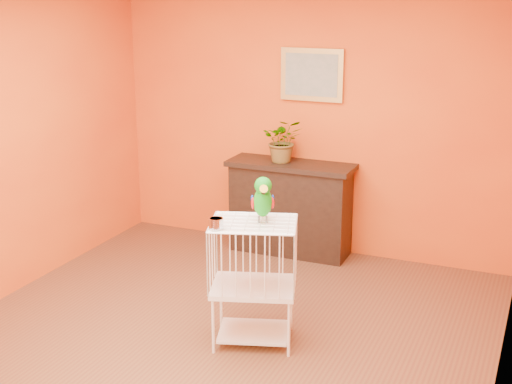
% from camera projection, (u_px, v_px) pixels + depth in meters
% --- Properties ---
extents(ground, '(4.50, 4.50, 0.00)m').
position_uv_depth(ground, '(210.00, 344.00, 5.30)').
color(ground, brown).
rests_on(ground, ground).
extents(room_shell, '(4.50, 4.50, 4.50)m').
position_uv_depth(room_shell, '(206.00, 135.00, 4.85)').
color(room_shell, '#DE5914').
rests_on(room_shell, ground).
extents(console_cabinet, '(1.24, 0.44, 0.92)m').
position_uv_depth(console_cabinet, '(290.00, 208.00, 7.01)').
color(console_cabinet, black).
rests_on(console_cabinet, ground).
extents(potted_plant, '(0.51, 0.54, 0.33)m').
position_uv_depth(potted_plant, '(283.00, 145.00, 6.88)').
color(potted_plant, '#26722D').
rests_on(potted_plant, console_cabinet).
extents(framed_picture, '(0.62, 0.04, 0.50)m').
position_uv_depth(framed_picture, '(312.00, 75.00, 6.76)').
color(framed_picture, '#BF9344').
rests_on(framed_picture, room_shell).
extents(birdcage, '(0.72, 0.63, 0.94)m').
position_uv_depth(birdcage, '(254.00, 281.00, 5.22)').
color(birdcage, white).
rests_on(birdcage, ground).
extents(feed_cup, '(0.10, 0.10, 0.07)m').
position_uv_depth(feed_cup, '(216.00, 223.00, 4.95)').
color(feed_cup, silver).
rests_on(feed_cup, birdcage).
extents(parrot, '(0.21, 0.31, 0.35)m').
position_uv_depth(parrot, '(263.00, 199.00, 5.04)').
color(parrot, '#59544C').
rests_on(parrot, birdcage).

